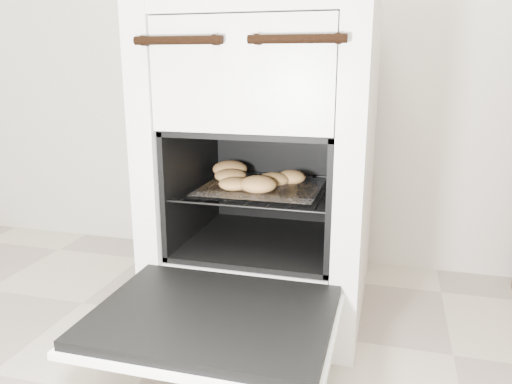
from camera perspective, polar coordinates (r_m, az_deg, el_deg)
stove at (r=1.35m, az=1.46°, el=3.17°), size 0.54×0.60×0.82m
oven_door at (r=1.02m, az=-4.91°, el=-14.23°), size 0.48×0.38×0.03m
oven_rack at (r=1.31m, az=0.82°, el=0.41°), size 0.39×0.38×0.01m
foil_sheet at (r=1.29m, az=0.63°, el=0.46°), size 0.30×0.27×0.01m
baked_rolls at (r=1.32m, az=-0.76°, el=1.74°), size 0.29×0.25×0.05m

